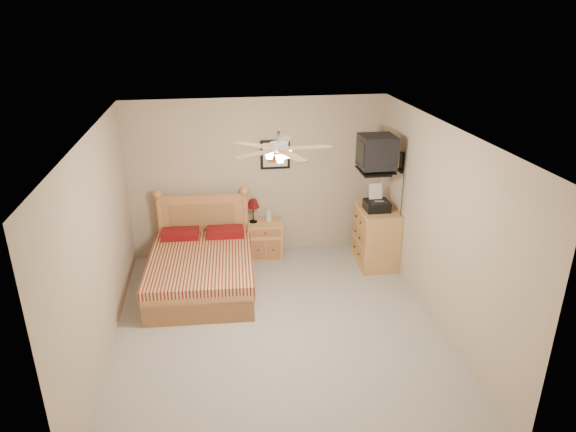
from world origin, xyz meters
name	(u,v)px	position (x,y,z in m)	size (l,w,h in m)	color
floor	(278,327)	(0.00, 0.00, 0.00)	(4.50, 4.50, 0.00)	gray
ceiling	(276,131)	(0.00, 0.00, 2.50)	(4.00, 4.50, 0.04)	white
wall_back	(258,178)	(0.00, 2.25, 1.25)	(4.00, 0.04, 2.50)	tan
wall_front	(316,358)	(0.00, -2.25, 1.25)	(4.00, 0.04, 2.50)	tan
wall_left	(99,248)	(-2.00, 0.00, 1.25)	(0.04, 4.50, 2.50)	tan
wall_right	(439,227)	(2.00, 0.00, 1.25)	(0.04, 4.50, 2.50)	tan
bed	(200,250)	(-0.93, 1.12, 0.60)	(1.41, 1.85, 1.20)	#BC7B4A
nightstand	(265,239)	(0.07, 2.00, 0.29)	(0.54, 0.41, 0.59)	#B87540
table_lamp	(253,211)	(-0.11, 2.05, 0.78)	(0.21, 0.21, 0.38)	#5C0D11
lotion_bottle	(269,215)	(0.14, 2.04, 0.70)	(0.09, 0.09, 0.23)	silver
framed_picture	(275,154)	(0.27, 2.23, 1.62)	(0.46, 0.04, 0.46)	black
dresser	(376,236)	(1.73, 1.50, 0.46)	(0.54, 0.78, 0.92)	#A36B33
fax_machine	(377,198)	(1.69, 1.44, 1.11)	(0.35, 0.37, 0.37)	black
magazine_lower	(369,202)	(1.66, 1.74, 0.93)	(0.19, 0.26, 0.02)	#C1B298
magazine_upper	(369,201)	(1.66, 1.75, 0.95)	(0.17, 0.24, 0.02)	gray
wall_tv	(387,154)	(1.75, 1.34, 1.81)	(0.56, 0.46, 0.58)	black
ceiling_fan	(279,149)	(0.00, -0.20, 2.36)	(1.14, 1.14, 0.28)	silver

